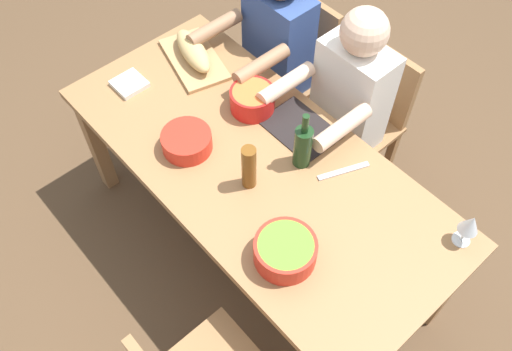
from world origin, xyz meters
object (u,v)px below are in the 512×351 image
(serving_bowl_fruit, at_px, (252,99))
(napkin_stack, at_px, (129,84))
(serving_bowl_greens, at_px, (187,141))
(beer_bottle, at_px, (249,167))
(dining_table, at_px, (256,172))
(wine_bottle, at_px, (303,146))
(chair_far_center, at_px, (364,114))
(wine_glass, at_px, (470,225))
(diner_far_left, at_px, (272,48))
(cutting_board, at_px, (194,60))
(serving_bowl_salad, at_px, (285,250))
(bread_loaf, at_px, (193,51))
(chair_far_left, at_px, (295,63))
(diner_far_center, at_px, (345,103))

(serving_bowl_fruit, distance_m, napkin_stack, 0.60)
(serving_bowl_greens, height_order, beer_bottle, beer_bottle)
(dining_table, bearing_deg, wine_bottle, 46.19)
(chair_far_center, xyz_separation_m, wine_glass, (0.81, -0.41, 0.37))
(diner_far_left, distance_m, serving_bowl_greens, 0.78)
(serving_bowl_fruit, bearing_deg, napkin_stack, -145.34)
(cutting_board, relative_size, napkin_stack, 2.86)
(wine_glass, bearing_deg, cutting_board, -174.02)
(serving_bowl_salad, height_order, bread_loaf, bread_loaf)
(wine_glass, bearing_deg, bread_loaf, -174.02)
(serving_bowl_salad, bearing_deg, chair_far_left, 133.52)
(beer_bottle, bearing_deg, napkin_stack, -176.18)
(dining_table, bearing_deg, chair_far_left, 124.20)
(serving_bowl_fruit, xyz_separation_m, cutting_board, (-0.42, -0.01, -0.05))
(bread_loaf, distance_m, wine_bottle, 0.79)
(dining_table, height_order, serving_bowl_fruit, serving_bowl_fruit)
(chair_far_left, distance_m, cutting_board, 0.64)
(cutting_board, height_order, wine_bottle, wine_bottle)
(chair_far_center, distance_m, wine_bottle, 0.72)
(chair_far_left, bearing_deg, serving_bowl_salad, -46.48)
(serving_bowl_salad, bearing_deg, beer_bottle, 160.18)
(diner_far_left, height_order, serving_bowl_fruit, diner_far_left)
(beer_bottle, bearing_deg, wine_glass, 30.25)
(wine_bottle, relative_size, napkin_stack, 2.07)
(diner_far_center, distance_m, serving_bowl_salad, 0.89)
(wine_glass, bearing_deg, napkin_stack, -162.48)
(serving_bowl_fruit, relative_size, cutting_board, 0.51)
(serving_bowl_greens, relative_size, serving_bowl_fruit, 1.07)
(chair_far_center, relative_size, wine_glass, 5.12)
(chair_far_center, bearing_deg, chair_far_left, 180.00)
(serving_bowl_fruit, height_order, serving_bowl_salad, serving_bowl_fruit)
(wine_bottle, distance_m, napkin_stack, 0.91)
(wine_glass, bearing_deg, serving_bowl_greens, -154.40)
(beer_bottle, relative_size, wine_glass, 1.33)
(wine_bottle, bearing_deg, diner_far_center, 107.42)
(serving_bowl_greens, bearing_deg, diner_far_center, 71.28)
(diner_far_center, bearing_deg, bread_loaf, -149.85)
(cutting_board, bearing_deg, diner_far_center, 30.15)
(chair_far_center, xyz_separation_m, serving_bowl_greens, (-0.25, -0.92, 0.30))
(dining_table, distance_m, serving_bowl_salad, 0.49)
(serving_bowl_greens, bearing_deg, cutting_board, 139.09)
(serving_bowl_fruit, height_order, napkin_stack, serving_bowl_fruit)
(wine_bottle, bearing_deg, serving_bowl_fruit, 172.34)
(dining_table, distance_m, bread_loaf, 0.70)
(diner_far_center, bearing_deg, wine_glass, -15.73)
(serving_bowl_greens, xyz_separation_m, bread_loaf, (-0.41, 0.35, 0.02))
(chair_far_center, bearing_deg, beer_bottle, -85.33)
(serving_bowl_salad, xyz_separation_m, cutting_board, (-1.07, 0.40, -0.05))
(chair_far_left, height_order, bread_loaf, same)
(serving_bowl_greens, bearing_deg, chair_far_left, 105.64)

